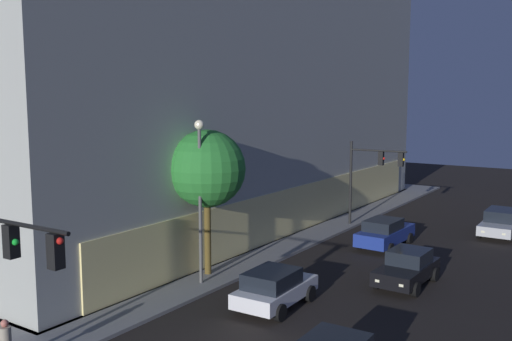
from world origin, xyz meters
TOP-DOWN VIEW (x-y plane):
  - modern_building at (17.06, 20.54)m, footprint 39.92×26.52m
  - traffic_light_far_corner at (20.50, 4.17)m, footprint 0.45×3.85m
  - street_lamp_sidewalk at (5.03, 6.15)m, footprint 0.44×0.44m
  - sidewalk_tree at (6.30, 6.76)m, footprint 3.73×3.73m
  - pedestrian_waiting at (-5.10, 5.72)m, footprint 0.36×0.36m
  - car_white at (4.60, 1.87)m, footprint 4.22×2.25m
  - car_black at (10.54, -1.75)m, footprint 4.27×2.15m
  - car_blue at (16.50, 1.66)m, footprint 4.78×2.23m
  - car_silver at (23.25, -3.47)m, footprint 4.67×2.24m

SIDE VIEW (x-z plane):
  - car_black at x=10.54m, z-range 0.00..1.62m
  - car_silver at x=23.25m, z-range 0.02..1.65m
  - car_blue at x=16.50m, z-range 0.01..1.67m
  - car_white at x=4.60m, z-range 0.04..1.66m
  - pedestrian_waiting at x=-5.10m, z-range 0.31..2.02m
  - traffic_light_far_corner at x=20.50m, z-range 1.23..6.88m
  - street_lamp_sidewalk at x=5.03m, z-range 1.15..8.70m
  - sidewalk_tree at x=6.30m, z-range 1.78..8.83m
  - modern_building at x=17.06m, z-range -0.07..21.03m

